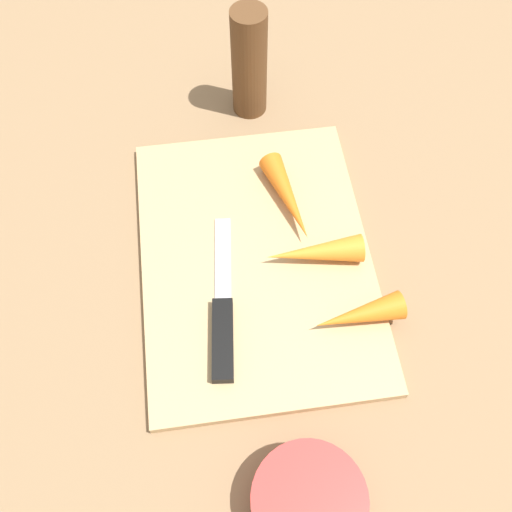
# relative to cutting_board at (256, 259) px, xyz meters

# --- Properties ---
(ground_plane) EXTENTS (1.40, 1.40, 0.00)m
(ground_plane) POSITION_rel_cutting_board_xyz_m (0.00, 0.00, -0.01)
(ground_plane) COLOR #8C6D4C
(cutting_board) EXTENTS (0.36, 0.26, 0.01)m
(cutting_board) POSITION_rel_cutting_board_xyz_m (0.00, 0.00, 0.00)
(cutting_board) COLOR tan
(cutting_board) RESTS_ON ground_plane
(knife) EXTENTS (0.20, 0.04, 0.01)m
(knife) POSITION_rel_cutting_board_xyz_m (0.09, -0.05, 0.01)
(knife) COLOR #B7B7BC
(knife) RESTS_ON cutting_board
(carrot_medium) EXTENTS (0.03, 0.11, 0.03)m
(carrot_medium) POSITION_rel_cutting_board_xyz_m (0.01, 0.06, 0.02)
(carrot_medium) COLOR orange
(carrot_medium) RESTS_ON cutting_board
(carrot_longest) EXTENTS (0.12, 0.05, 0.03)m
(carrot_longest) POSITION_rel_cutting_board_xyz_m (-0.06, 0.05, 0.02)
(carrot_longest) COLOR orange
(carrot_longest) RESTS_ON cutting_board
(carrot_shortest) EXTENTS (0.04, 0.10, 0.03)m
(carrot_shortest) POSITION_rel_cutting_board_xyz_m (0.09, 0.10, 0.02)
(carrot_shortest) COLOR orange
(carrot_shortest) RESTS_ON cutting_board
(small_bowl) EXTENTS (0.10, 0.10, 0.05)m
(small_bowl) POSITION_rel_cutting_board_xyz_m (0.27, 0.01, 0.02)
(small_bowl) COLOR red
(small_bowl) RESTS_ON ground_plane
(pepper_grinder) EXTENTS (0.05, 0.05, 0.15)m
(pepper_grinder) POSITION_rel_cutting_board_xyz_m (-0.24, 0.02, 0.07)
(pepper_grinder) COLOR brown
(pepper_grinder) RESTS_ON ground_plane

